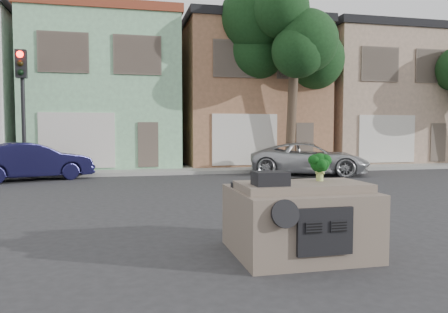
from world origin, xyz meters
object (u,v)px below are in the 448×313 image
object	(u,v)px
silver_pickup	(309,175)
traffic_signal	(23,114)
navy_sedan	(32,180)
broccoli	(320,167)

from	to	relation	value
silver_pickup	traffic_signal	world-z (taller)	traffic_signal
navy_sedan	broccoli	distance (m)	13.12
silver_pickup	broccoli	bearing A→B (deg)	-180.00
broccoli	traffic_signal	bearing A→B (deg)	118.68
silver_pickup	traffic_signal	distance (m)	11.95
silver_pickup	navy_sedan	bearing A→B (deg)	110.96
navy_sedan	traffic_signal	world-z (taller)	traffic_signal
silver_pickup	traffic_signal	xyz separation A→B (m)	(-11.57, 1.58, 2.55)
navy_sedan	silver_pickup	distance (m)	11.08
navy_sedan	broccoli	world-z (taller)	broccoli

